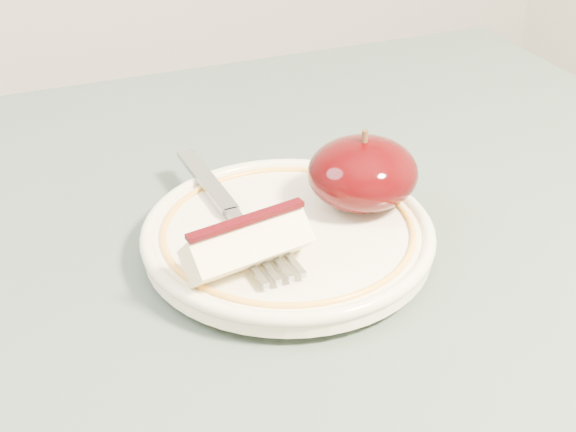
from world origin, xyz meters
name	(u,v)px	position (x,y,z in m)	size (l,w,h in m)	color
plate	(288,235)	(0.08, 0.12, 0.76)	(0.19, 0.19, 0.02)	beige
apple_half	(363,173)	(0.14, 0.13, 0.79)	(0.07, 0.07, 0.05)	black
apple_wedge	(247,245)	(0.04, 0.09, 0.78)	(0.08, 0.05, 0.04)	beige
fork	(232,212)	(0.05, 0.14, 0.77)	(0.03, 0.17, 0.00)	gray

